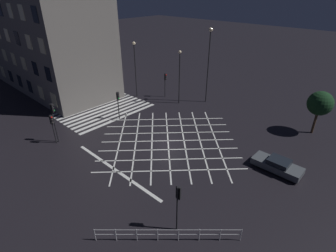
{
  "coord_description": "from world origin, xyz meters",
  "views": [
    {
      "loc": [
        18.11,
        16.77,
        15.08
      ],
      "look_at": [
        0.0,
        0.0,
        1.85
      ],
      "focal_mm": 28.0,
      "sensor_mm": 36.0,
      "label": 1
    }
  ],
  "objects_px": {
    "traffic_light_se_main": "(53,115)",
    "street_lamp_far": "(135,60)",
    "traffic_light_se_cross": "(52,124)",
    "traffic_light_sw_cross": "(165,80)",
    "street_lamp_east": "(209,52)",
    "traffic_light_median_south": "(118,100)",
    "waiting_car": "(277,165)",
    "street_lamp_west": "(180,70)",
    "street_tree_far": "(320,104)",
    "traffic_light_ne_main": "(178,200)"
  },
  "relations": [
    {
      "from": "traffic_light_se_main",
      "to": "traffic_light_median_south",
      "type": "bearing_deg",
      "value": -3.61
    },
    {
      "from": "traffic_light_se_main",
      "to": "traffic_light_ne_main",
      "type": "distance_m",
      "value": 17.26
    },
    {
      "from": "traffic_light_sw_cross",
      "to": "street_lamp_west",
      "type": "relative_size",
      "value": 0.49
    },
    {
      "from": "traffic_light_se_cross",
      "to": "street_tree_far",
      "type": "bearing_deg",
      "value": 47.43
    },
    {
      "from": "traffic_light_se_main",
      "to": "traffic_light_sw_cross",
      "type": "xyz_separation_m",
      "value": [
        -17.46,
        -0.41,
        -0.53
      ]
    },
    {
      "from": "street_tree_far",
      "to": "traffic_light_se_cross",
      "type": "bearing_deg",
      "value": -42.57
    },
    {
      "from": "traffic_light_median_south",
      "to": "waiting_car",
      "type": "distance_m",
      "value": 19.49
    },
    {
      "from": "traffic_light_median_south",
      "to": "street_lamp_east",
      "type": "relative_size",
      "value": 0.35
    },
    {
      "from": "street_lamp_far",
      "to": "traffic_light_se_main",
      "type": "bearing_deg",
      "value": 14.68
    },
    {
      "from": "traffic_light_se_cross",
      "to": "street_tree_far",
      "type": "distance_m",
      "value": 28.92
    },
    {
      "from": "street_lamp_west",
      "to": "waiting_car",
      "type": "distance_m",
      "value": 18.42
    },
    {
      "from": "traffic_light_median_south",
      "to": "street_tree_far",
      "type": "height_order",
      "value": "street_tree_far"
    },
    {
      "from": "traffic_light_median_south",
      "to": "street_lamp_far",
      "type": "bearing_deg",
      "value": 122.94
    },
    {
      "from": "street_lamp_west",
      "to": "street_lamp_east",
      "type": "bearing_deg",
      "value": 140.27
    },
    {
      "from": "street_lamp_west",
      "to": "street_tree_far",
      "type": "bearing_deg",
      "value": 102.83
    },
    {
      "from": "traffic_light_sw_cross",
      "to": "street_lamp_far",
      "type": "xyz_separation_m",
      "value": [
        2.79,
        -3.44,
        2.94
      ]
    },
    {
      "from": "street_lamp_far",
      "to": "street_tree_far",
      "type": "relative_size",
      "value": 1.62
    },
    {
      "from": "traffic_light_median_south",
      "to": "traffic_light_ne_main",
      "type": "bearing_deg",
      "value": -25.54
    },
    {
      "from": "traffic_light_se_main",
      "to": "street_tree_far",
      "type": "relative_size",
      "value": 0.89
    },
    {
      "from": "street_lamp_far",
      "to": "street_lamp_east",
      "type": "bearing_deg",
      "value": 120.82
    },
    {
      "from": "traffic_light_ne_main",
      "to": "street_lamp_far",
      "type": "distance_m",
      "value": 25.88
    },
    {
      "from": "street_lamp_east",
      "to": "street_lamp_far",
      "type": "height_order",
      "value": "street_lamp_east"
    },
    {
      "from": "street_tree_far",
      "to": "waiting_car",
      "type": "bearing_deg",
      "value": -0.73
    },
    {
      "from": "traffic_light_se_main",
      "to": "street_lamp_west",
      "type": "distance_m",
      "value": 17.32
    },
    {
      "from": "street_tree_far",
      "to": "traffic_light_median_south",
      "type": "bearing_deg",
      "value": -56.07
    },
    {
      "from": "traffic_light_sw_cross",
      "to": "waiting_car",
      "type": "relative_size",
      "value": 0.84
    },
    {
      "from": "street_lamp_east",
      "to": "street_lamp_far",
      "type": "xyz_separation_m",
      "value": [
        5.43,
        -9.09,
        -1.7
      ]
    },
    {
      "from": "street_lamp_west",
      "to": "street_lamp_far",
      "type": "bearing_deg",
      "value": -70.23
    },
    {
      "from": "traffic_light_se_cross",
      "to": "traffic_light_median_south",
      "type": "height_order",
      "value": "traffic_light_median_south"
    },
    {
      "from": "traffic_light_median_south",
      "to": "traffic_light_ne_main",
      "type": "distance_m",
      "value": 18.57
    },
    {
      "from": "street_lamp_east",
      "to": "street_tree_far",
      "type": "bearing_deg",
      "value": 93.2
    },
    {
      "from": "traffic_light_se_main",
      "to": "street_lamp_far",
      "type": "relative_size",
      "value": 0.55
    },
    {
      "from": "street_tree_far",
      "to": "waiting_car",
      "type": "distance_m",
      "value": 10.2
    },
    {
      "from": "traffic_light_se_cross",
      "to": "street_tree_far",
      "type": "xyz_separation_m",
      "value": [
        -21.28,
        19.55,
        1.26
      ]
    },
    {
      "from": "traffic_light_se_main",
      "to": "traffic_light_se_cross",
      "type": "distance_m",
      "value": 0.88
    },
    {
      "from": "traffic_light_se_cross",
      "to": "traffic_light_median_south",
      "type": "xyz_separation_m",
      "value": [
        -8.34,
        0.3,
        0.2
      ]
    },
    {
      "from": "traffic_light_ne_main",
      "to": "street_lamp_far",
      "type": "xyz_separation_m",
      "value": [
        -14.71,
        -21.1,
        2.86
      ]
    },
    {
      "from": "traffic_light_sw_cross",
      "to": "traffic_light_ne_main",
      "type": "bearing_deg",
      "value": -44.75
    },
    {
      "from": "traffic_light_median_south",
      "to": "waiting_car",
      "type": "xyz_separation_m",
      "value": [
        -3.22,
        19.12,
        -2.04
      ]
    },
    {
      "from": "traffic_light_median_south",
      "to": "street_lamp_far",
      "type": "relative_size",
      "value": 0.45
    },
    {
      "from": "traffic_light_se_cross",
      "to": "waiting_car",
      "type": "height_order",
      "value": "traffic_light_se_cross"
    },
    {
      "from": "traffic_light_sw_cross",
      "to": "street_lamp_far",
      "type": "height_order",
      "value": "street_lamp_far"
    },
    {
      "from": "traffic_light_se_cross",
      "to": "traffic_light_sw_cross",
      "type": "relative_size",
      "value": 0.91
    },
    {
      "from": "traffic_light_median_south",
      "to": "waiting_car",
      "type": "height_order",
      "value": "traffic_light_median_south"
    },
    {
      "from": "traffic_light_sw_cross",
      "to": "street_tree_far",
      "type": "xyz_separation_m",
      "value": [
        -3.44,
        20.15,
        1.02
      ]
    },
    {
      "from": "traffic_light_se_cross",
      "to": "street_lamp_east",
      "type": "xyz_separation_m",
      "value": [
        -20.47,
        5.05,
        4.88
      ]
    },
    {
      "from": "street_tree_far",
      "to": "waiting_car",
      "type": "relative_size",
      "value": 1.14
    },
    {
      "from": "traffic_light_se_main",
      "to": "traffic_light_sw_cross",
      "type": "height_order",
      "value": "traffic_light_se_main"
    },
    {
      "from": "traffic_light_se_main",
      "to": "waiting_car",
      "type": "distance_m",
      "value": 22.73
    },
    {
      "from": "traffic_light_se_cross",
      "to": "street_tree_far",
      "type": "relative_size",
      "value": 0.67
    }
  ]
}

